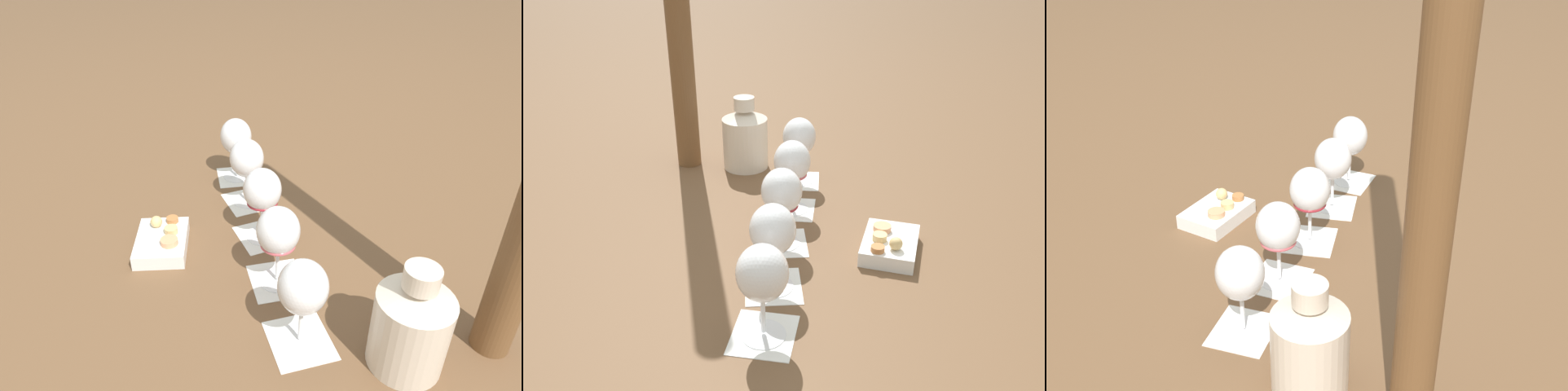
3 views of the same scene
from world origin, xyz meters
TOP-DOWN VIEW (x-y plane):
  - ground_plane at (0.00, 0.00)m, footprint 8.00×8.00m
  - tasting_card_0 at (-0.22, 0.18)m, footprint 0.14×0.14m
  - tasting_card_1 at (-0.11, 0.09)m, footprint 0.14×0.14m
  - tasting_card_2 at (0.00, -0.01)m, footprint 0.14×0.14m
  - tasting_card_3 at (0.11, -0.10)m, footprint 0.14×0.14m
  - tasting_card_4 at (0.21, -0.17)m, footprint 0.14×0.14m
  - wine_glass_0 at (-0.22, 0.18)m, footprint 0.08×0.08m
  - wine_glass_1 at (-0.11, 0.09)m, footprint 0.08×0.08m
  - wine_glass_2 at (0.00, -0.01)m, footprint 0.08×0.08m
  - wine_glass_3 at (0.11, -0.10)m, footprint 0.08×0.08m
  - wine_glass_4 at (0.21, -0.17)m, footprint 0.08×0.08m
  - ceramic_vase at (-0.36, 0.12)m, footprint 0.11×0.11m
  - snack_dish at (0.14, 0.15)m, footprint 0.16×0.17m

SIDE VIEW (x-z plane):
  - ground_plane at x=0.00m, z-range 0.00..0.00m
  - tasting_card_0 at x=-0.22m, z-range 0.00..0.00m
  - tasting_card_1 at x=-0.11m, z-range 0.00..0.00m
  - tasting_card_2 at x=0.00m, z-range 0.00..0.00m
  - tasting_card_3 at x=0.11m, z-range 0.00..0.00m
  - tasting_card_4 at x=0.21m, z-range 0.00..0.00m
  - snack_dish at x=0.14m, z-range -0.01..0.04m
  - ceramic_vase at x=-0.36m, z-range -0.01..0.17m
  - wine_glass_4 at x=0.21m, z-range 0.03..0.18m
  - wine_glass_0 at x=-0.22m, z-range 0.03..0.18m
  - wine_glass_3 at x=0.11m, z-range 0.03..0.18m
  - wine_glass_1 at x=-0.11m, z-range 0.03..0.18m
  - wine_glass_2 at x=0.00m, z-range 0.03..0.18m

